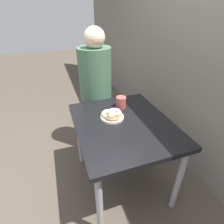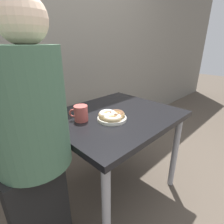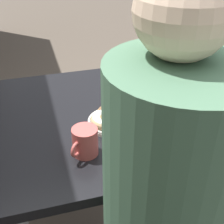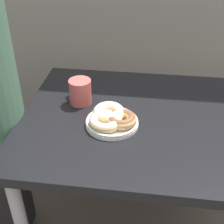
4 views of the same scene
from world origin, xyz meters
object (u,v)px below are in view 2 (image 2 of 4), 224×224
object	(u,v)px
dining_table	(115,124)
donut_plate	(112,116)
coffee_mug	(81,113)
person_figure	(32,146)

from	to	relation	value
dining_table	donut_plate	bearing A→B (deg)	-145.64
dining_table	coffee_mug	xyz separation A→B (m)	(-0.25, 0.08, 0.14)
coffee_mug	donut_plate	bearing A→B (deg)	-43.43
donut_plate	coffee_mug	bearing A→B (deg)	136.57
dining_table	coffee_mug	world-z (taller)	coffee_mug
coffee_mug	person_figure	bearing A→B (deg)	-159.41
coffee_mug	person_figure	size ratio (longest dim) A/B	0.08
dining_table	person_figure	distance (m)	0.66
coffee_mug	dining_table	bearing A→B (deg)	-17.66
donut_plate	person_figure	size ratio (longest dim) A/B	0.15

